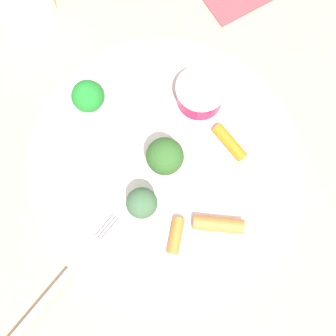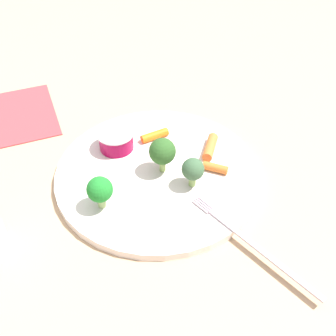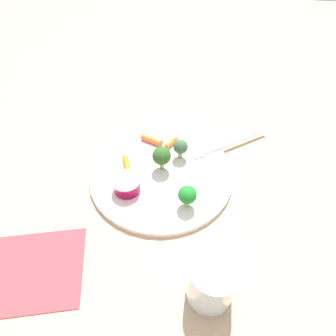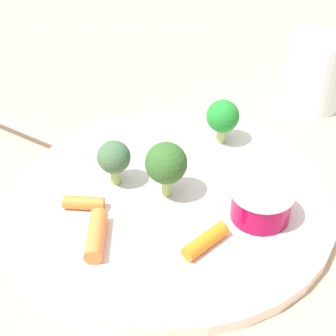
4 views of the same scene
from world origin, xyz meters
name	(u,v)px [view 3 (image 3 of 4)]	position (x,y,z in m)	size (l,w,h in m)	color
ground_plane	(161,175)	(0.00, 0.00, 0.00)	(2.40, 2.40, 0.00)	tan
plate	(161,173)	(0.00, 0.00, 0.01)	(0.29, 0.29, 0.01)	silver
sauce_cup	(127,184)	(0.06, 0.06, 0.03)	(0.05, 0.05, 0.03)	maroon
broccoli_floret_0	(181,147)	(-0.03, -0.05, 0.04)	(0.03, 0.03, 0.05)	#8DAD5E
broccoli_floret_1	(187,195)	(-0.06, 0.08, 0.04)	(0.03, 0.03, 0.05)	#9BB46E
broccoli_floret_2	(164,156)	(0.00, -0.01, 0.05)	(0.04, 0.04, 0.05)	#96B55F
carrot_stick_0	(127,164)	(0.07, 0.00, 0.02)	(0.01, 0.01, 0.04)	orange
carrot_stick_1	(171,142)	(-0.01, -0.08, 0.02)	(0.01, 0.01, 0.04)	orange
carrot_stick_2	(152,140)	(0.04, -0.08, 0.02)	(0.02, 0.02, 0.05)	orange
fork	(230,144)	(-0.14, -0.10, 0.01)	(0.16, 0.13, 0.00)	#C4ADBA
drinking_glass	(212,282)	(-0.11, 0.22, 0.04)	(0.07, 0.07, 0.08)	silver
napkin	(31,270)	(0.17, 0.24, 0.00)	(0.16, 0.14, 0.00)	#AF3A40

